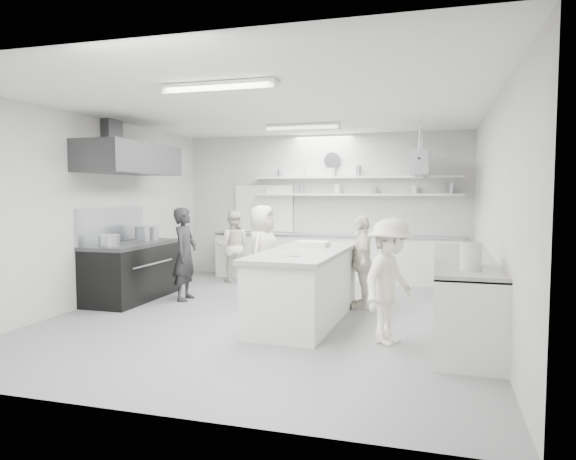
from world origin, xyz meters
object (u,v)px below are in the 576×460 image
(right_counter, at_px, (464,296))
(cook_stove, at_px, (185,254))
(cook_back, at_px, (233,246))
(back_counter, at_px, (334,258))
(prep_island, at_px, (305,287))
(stove, at_px, (132,273))

(right_counter, height_order, cook_stove, cook_stove)
(cook_back, bearing_deg, cook_stove, 71.42)
(back_counter, distance_m, prep_island, 3.35)
(cook_stove, bearing_deg, right_counter, -104.77)
(right_counter, bearing_deg, prep_island, 178.45)
(back_counter, bearing_deg, right_counter, -55.35)
(stove, bearing_deg, prep_island, -9.82)
(prep_island, bearing_deg, cook_back, 131.25)
(back_counter, relative_size, right_counter, 1.52)
(prep_island, distance_m, cook_stove, 2.40)
(cook_back, bearing_deg, right_counter, 131.98)
(back_counter, bearing_deg, prep_island, -85.96)
(cook_back, bearing_deg, stove, 49.23)
(back_counter, relative_size, prep_island, 1.95)
(stove, relative_size, right_counter, 0.55)
(right_counter, relative_size, cook_back, 2.30)
(back_counter, height_order, prep_island, prep_island)
(back_counter, distance_m, cook_stove, 3.30)
(right_counter, distance_m, prep_island, 2.11)
(stove, distance_m, back_counter, 4.03)
(back_counter, height_order, right_counter, right_counter)
(prep_island, bearing_deg, cook_stove, 163.29)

